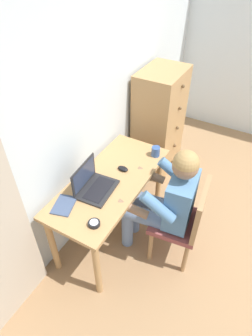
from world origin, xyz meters
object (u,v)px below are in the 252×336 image
Objects in this scene: laptop at (93,185)px; desk_clock at (94,223)px; notebook_pad at (64,205)px; chair at (184,220)px; desk at (111,189)px; dresser at (159,123)px; computer_mouse at (123,169)px; coffee_mug at (156,151)px; person_seated at (166,199)px.

desk_clock is (-0.31, -0.22, -0.04)m from laptop.
chair is at bearing -73.44° from notebook_pad.
desk is 0.51m from desk_clock.
desk_clock is 0.31m from notebook_pad.
computer_mouse is (-1.04, -0.11, 0.11)m from dresser.
chair reaches higher than desk.
dresser reaches higher than laptop.
dresser reaches higher than desk_clock.
coffee_mug is at bearing -158.64° from dresser.
notebook_pad is (-0.60, 0.19, -0.01)m from computer_mouse.
coffee_mug reaches higher than computer_mouse.
laptop reaches higher than desk_clock.
coffee_mug is at bearing -20.97° from laptop.
person_seated is at bearing -153.05° from dresser.
chair is 4.14× the size of notebook_pad.
coffee_mug is at bearing -21.27° from desk.
person_seated is at bearing -65.80° from laptop.
notebook_pad is at bearing 128.49° from person_seated.
chair is 0.69m from coffee_mug.
chair is at bearing -145.72° from dresser.
dresser is 14.01× the size of desk_clock.
person_seated is at bearing -80.47° from desk.
dresser is at bearing 21.36° from coffee_mug.
coffee_mug is at bearing 49.91° from chair.
person_seated is 0.53m from coffee_mug.
chair is 0.81m from desk_clock.
person_seated is (0.08, -0.49, 0.05)m from desk.
coffee_mug is (0.34, -0.16, 0.03)m from computer_mouse.
coffee_mug is (0.42, 0.30, 0.11)m from person_seated.
computer_mouse is (0.08, 0.46, 0.08)m from person_seated.
chair is 0.26m from person_seated.
desk_clock is at bearing -113.31° from notebook_pad.
desk_clock is at bearing -172.09° from dresser.
dresser reaches higher than desk.
dresser is 0.77m from coffee_mug.
notebook_pad is at bearing 160.13° from laptop.
chair is 0.69m from computer_mouse.
dresser is 1.64m from notebook_pad.
desk is 3.58× the size of laptop.
chair is 0.73× the size of person_seated.
person_seated reaches higher than notebook_pad.
chair is 1.02m from notebook_pad.
person_seated reaches higher than chair.
desk_clock is at bearing 148.72° from person_seated.
coffee_mug is at bearing -2.41° from desk_clock.
person_seated is 5.66× the size of notebook_pad.
person_seated is 0.83m from notebook_pad.
laptop is (-1.37, -0.02, 0.15)m from dresser.
coffee_mug is at bearing 35.13° from person_seated.
desk is at bearing -20.03° from laptop.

